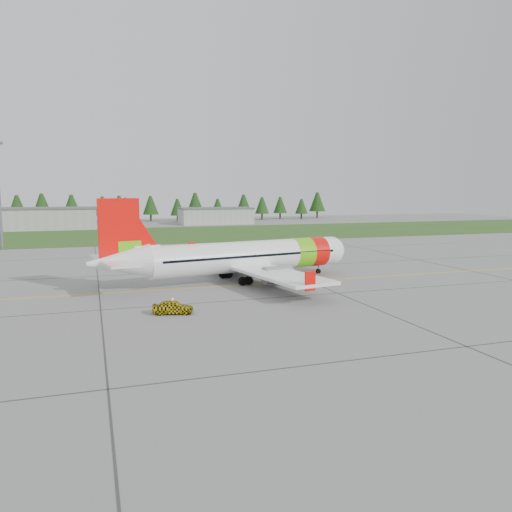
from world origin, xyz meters
name	(u,v)px	position (x,y,z in m)	size (l,w,h in m)	color
ground	(251,299)	(0.00, 0.00, 0.00)	(320.00, 320.00, 0.00)	gray
aircraft	(243,257)	(2.30, 10.78, 3.01)	(34.18, 31.93, 10.42)	white
follow_me_car	(173,294)	(-8.71, -3.56, 1.87)	(1.50, 1.27, 3.74)	yellow
service_van	(118,238)	(-10.56, 53.77, 1.98)	(1.38, 1.30, 3.96)	silver
grass_strip	(155,234)	(0.00, 82.00, 0.01)	(320.00, 50.00, 0.03)	#30561E
taxi_guideline	(231,286)	(0.00, 8.00, 0.01)	(120.00, 0.25, 0.02)	gold
hangar_west	(39,219)	(-30.00, 110.00, 3.00)	(32.00, 14.00, 6.00)	#A8A8A3
hangar_east	(216,216)	(25.00, 118.00, 2.60)	(24.00, 12.00, 5.20)	#A8A8A3
treeline	(135,208)	(0.00, 138.00, 5.00)	(160.00, 8.00, 10.00)	#1C3F14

